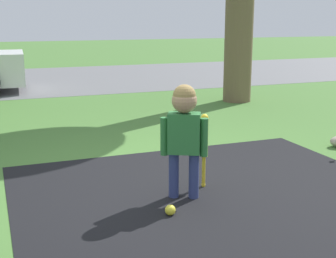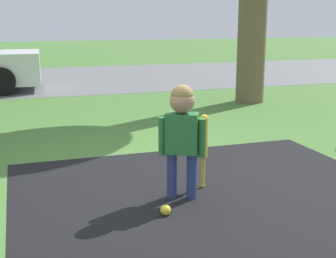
# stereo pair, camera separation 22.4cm
# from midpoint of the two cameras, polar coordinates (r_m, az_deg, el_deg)

# --- Properties ---
(ground_plane) EXTENTS (60.00, 60.00, 0.00)m
(ground_plane) POSITION_cam_midpoint_polar(r_m,az_deg,el_deg) (4.75, -4.07, -6.46)
(ground_plane) COLOR #477533
(street_strip) EXTENTS (40.00, 6.00, 0.01)m
(street_strip) POSITION_cam_midpoint_polar(r_m,az_deg,el_deg) (12.99, -15.27, 5.83)
(street_strip) COLOR slate
(street_strip) RESTS_ON ground
(child) EXTENTS (0.39, 0.27, 1.05)m
(child) POSITION_cam_midpoint_polar(r_m,az_deg,el_deg) (4.15, 0.44, 0.41)
(child) COLOR navy
(child) RESTS_ON ground
(baseball_bat) EXTENTS (0.07, 0.07, 0.73)m
(baseball_bat) POSITION_cam_midpoint_polar(r_m,az_deg,el_deg) (4.47, 3.01, -1.38)
(baseball_bat) COLOR yellow
(baseball_bat) RESTS_ON ground
(sports_ball) EXTENTS (0.09, 0.09, 0.09)m
(sports_ball) POSITION_cam_midpoint_polar(r_m,az_deg,el_deg) (3.97, -1.36, -9.86)
(sports_ball) COLOR yellow
(sports_ball) RESTS_ON ground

